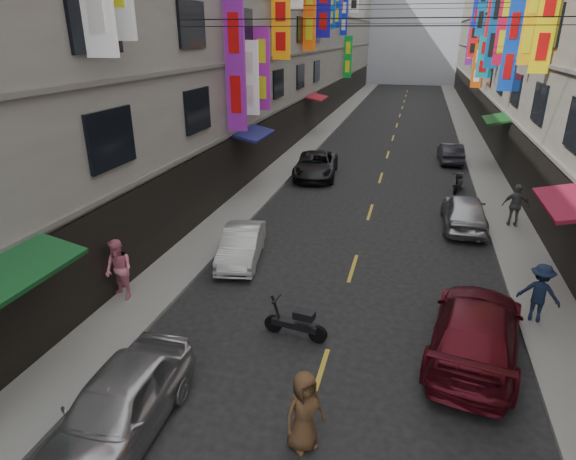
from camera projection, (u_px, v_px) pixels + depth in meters
The scene contains 20 objects.
sidewalk_left at pixel (319, 134), 39.85m from camera, with size 2.00×90.00×0.12m, color slate.
sidewalk_right at pixel (472, 141), 37.02m from camera, with size 2.00×90.00×0.12m, color slate.
building_row_left at pixel (247, 10), 37.73m from camera, with size 10.14×90.00×19.00m.
haze_block at pixel (416, 13), 79.13m from camera, with size 18.00×8.00×22.00m, color #ACB1C0.
shop_signage at pixel (394, 7), 28.27m from camera, with size 14.00×55.00×12.64m.
street_awnings at pixel (352, 138), 23.29m from camera, with size 13.99×35.20×0.41m.
overhead_cables at pixel (393, 10), 24.40m from camera, with size 14.00×38.04×1.24m.
lane_markings at pixel (391, 146), 35.77m from camera, with size 0.12×80.20×0.01m.
scooter_crossing at pixel (296, 323), 12.92m from camera, with size 1.80×0.58×1.14m.
scooter_far_right at pixel (458, 183), 25.23m from camera, with size 0.68×1.78×1.14m.
car_left_near at pixel (118, 407), 9.60m from camera, with size 1.74×4.33×1.48m, color #B6B6BB.
car_left_mid at pixel (241, 245), 17.31m from camera, with size 1.30×3.72×1.23m, color silver.
car_left_far at pixel (316, 165), 27.67m from camera, with size 2.29×4.96×1.38m, color black.
car_right_near at pixel (476, 330), 12.09m from camera, with size 2.10×5.15×1.50m, color #510E17.
car_right_mid at pixel (464, 211), 20.29m from camera, with size 1.72×4.27×1.46m, color #A9A9AD.
car_right_far at pixel (451, 153), 30.84m from camera, with size 1.32×3.80×1.25m, color #292931.
pedestrian_lfar at pixel (119, 270), 14.46m from camera, with size 0.92×0.63×1.90m, color pink.
pedestrian_rnear at pixel (539, 293), 13.35m from camera, with size 1.11×0.58×1.73m, color #121C33.
pedestrian_rfar at pixel (516, 205), 20.09m from camera, with size 1.06×0.60×1.81m, color #555557.
pedestrian_crossing at pixel (304, 411), 9.29m from camera, with size 0.85×0.58×1.75m, color #503520.
Camera 1 is at (1.66, 2.71, 7.62)m, focal length 30.00 mm.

